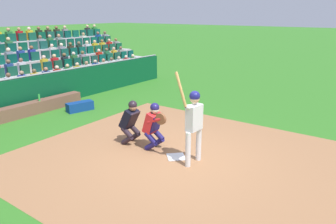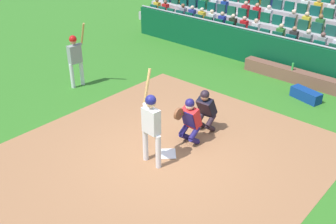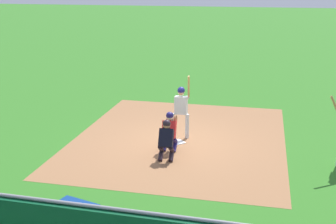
% 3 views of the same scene
% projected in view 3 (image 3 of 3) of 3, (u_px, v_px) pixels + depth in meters
% --- Properties ---
extents(ground_plane, '(160.00, 160.00, 0.00)m').
position_uv_depth(ground_plane, '(177.00, 143.00, 14.60)').
color(ground_plane, '#317422').
extents(infield_dirt_patch, '(7.23, 8.67, 0.01)m').
position_uv_depth(infield_dirt_patch, '(180.00, 137.00, 15.06)').
color(infield_dirt_patch, '#9D6B45').
rests_on(infield_dirt_patch, ground_plane).
extents(home_plate_marker, '(0.62, 0.62, 0.02)m').
position_uv_depth(home_plate_marker, '(177.00, 142.00, 14.59)').
color(home_plate_marker, white).
rests_on(home_plate_marker, infield_dirt_patch).
extents(batter_at_plate, '(0.64, 0.47, 2.27)m').
position_uv_depth(batter_at_plate, '(181.00, 106.00, 14.74)').
color(batter_at_plate, silver).
rests_on(batter_at_plate, ground_plane).
extents(catcher_crouching, '(0.47, 0.72, 1.31)m').
position_uv_depth(catcher_crouching, '(170.00, 129.00, 13.69)').
color(catcher_crouching, navy).
rests_on(catcher_crouching, ground_plane).
extents(home_plate_umpire, '(0.49, 0.50, 1.27)m').
position_uv_depth(home_plate_umpire, '(166.00, 139.00, 12.98)').
color(home_plate_umpire, black).
rests_on(home_plate_umpire, ground_plane).
extents(water_bottle_on_bench, '(0.07, 0.07, 0.26)m').
position_uv_depth(water_bottle_on_bench, '(103.00, 222.00, 8.73)').
color(water_bottle_on_bench, green).
rests_on(water_bottle_on_bench, dugout_bench).
extents(equipment_duffel_bag, '(1.03, 0.59, 0.34)m').
position_uv_depth(equipment_duffel_bag, '(79.00, 210.00, 9.99)').
color(equipment_duffel_bag, navy).
rests_on(equipment_duffel_bag, ground_plane).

